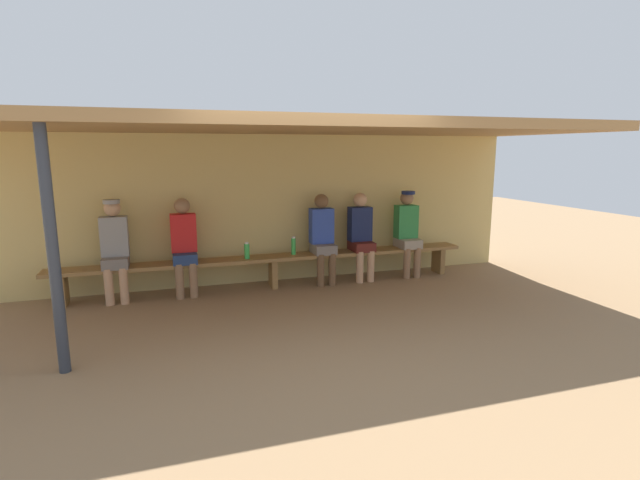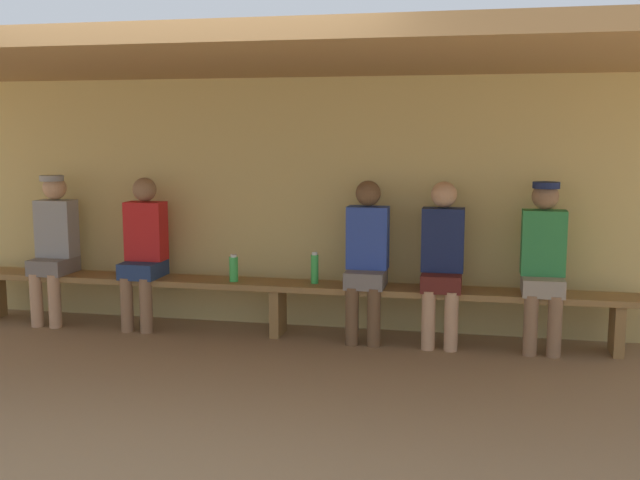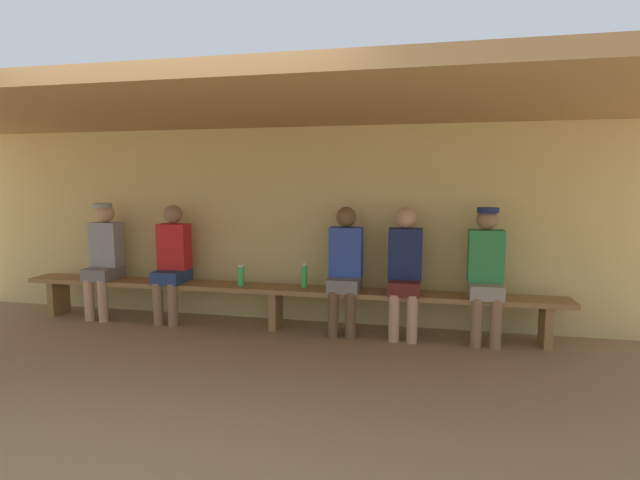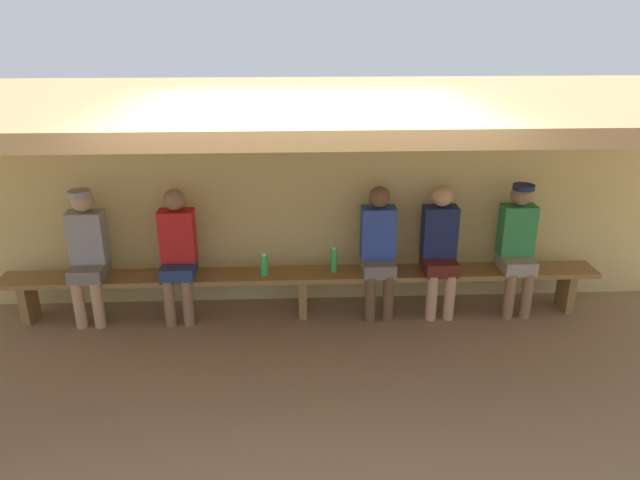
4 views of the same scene
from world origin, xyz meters
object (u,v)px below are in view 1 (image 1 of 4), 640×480
object	(u,v)px
support_post	(53,253)
water_bottle_blue	(247,251)
player_rightmost	(115,245)
player_leftmost	(323,235)
player_in_blue	(184,243)
player_in_white	(407,229)
water_bottle_green	(293,246)
bench	(273,261)
player_in_red	(361,233)

from	to	relation	value
support_post	water_bottle_blue	xyz separation A→B (m)	(2.00, 2.06, -0.53)
player_rightmost	water_bottle_blue	distance (m)	1.73
support_post	player_rightmost	size ratio (longest dim) A/B	1.64
player_leftmost	player_in_blue	bearing A→B (deg)	180.00
player_in_white	water_bottle_green	bearing A→B (deg)	179.51
bench	water_bottle_blue	bearing A→B (deg)	-173.38
player_rightmost	water_bottle_blue	xyz separation A→B (m)	(1.72, -0.05, -0.17)
bench	player_in_red	size ratio (longest dim) A/B	4.49
bench	player_in_white	world-z (taller)	player_in_white
bench	player_in_red	distance (m)	1.42
player_in_red	water_bottle_green	size ratio (longest dim) A/B	4.99
water_bottle_blue	water_bottle_green	world-z (taller)	water_bottle_green
player_rightmost	player_in_white	bearing A→B (deg)	0.00
player_in_red	water_bottle_blue	distance (m)	1.77
support_post	player_in_red	xyz separation A→B (m)	(3.76, 2.10, -0.37)
player_in_white	player_in_red	size ratio (longest dim) A/B	1.01
bench	player_in_blue	size ratio (longest dim) A/B	4.49
player_rightmost	water_bottle_blue	size ratio (longest dim) A/B	5.69
player_in_white	player_in_red	world-z (taller)	player_in_white
player_in_blue	water_bottle_green	world-z (taller)	player_in_blue
player_in_blue	player_rightmost	bearing A→B (deg)	179.97
water_bottle_blue	water_bottle_green	bearing A→B (deg)	5.19
player_in_white	player_rightmost	size ratio (longest dim) A/B	1.00
player_leftmost	player_in_white	bearing A→B (deg)	0.02
bench	water_bottle_green	world-z (taller)	water_bottle_green
player_leftmost	water_bottle_green	bearing A→B (deg)	177.91
player_in_blue	water_bottle_blue	distance (m)	0.86
player_in_red	water_bottle_blue	size ratio (longest dim) A/B	5.65
bench	support_post	bearing A→B (deg)	-138.55
player_in_white	player_in_blue	xyz separation A→B (m)	(-3.40, -0.00, -0.02)
support_post	player_in_blue	size ratio (longest dim) A/B	1.65
player_leftmost	water_bottle_blue	distance (m)	1.15
player_leftmost	player_rightmost	xyz separation A→B (m)	(-2.86, 0.00, 0.02)
support_post	player_rightmost	distance (m)	2.15
player_in_white	player_leftmost	bearing A→B (deg)	-179.98
bench	player_leftmost	size ratio (longest dim) A/B	4.49
player_in_blue	player_in_red	distance (m)	2.61
player_in_blue	water_bottle_green	distance (m)	1.55
player_in_blue	player_in_red	bearing A→B (deg)	0.00
player_rightmost	player_in_blue	bearing A→B (deg)	-0.03
support_post	player_rightmost	bearing A→B (deg)	82.45
player_in_blue	water_bottle_blue	world-z (taller)	player_in_blue
player_in_blue	player_in_red	world-z (taller)	same
support_post	player_in_blue	distance (m)	2.43
support_post	bench	xyz separation A→B (m)	(2.38, 2.10, -0.71)
player_in_blue	player_in_white	bearing A→B (deg)	0.01
player_in_white	player_rightmost	world-z (taller)	same
player_leftmost	water_bottle_blue	xyz separation A→B (m)	(-1.14, -0.05, -0.16)
player_rightmost	water_bottle_green	distance (m)	2.42
player_in_white	water_bottle_green	distance (m)	1.86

